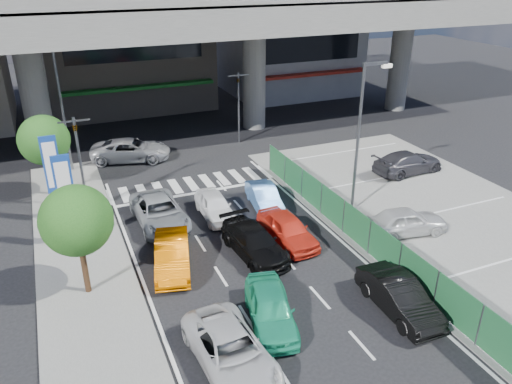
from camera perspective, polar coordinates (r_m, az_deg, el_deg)
name	(u,v)px	position (r m, az deg, el deg)	size (l,w,h in m)	color
ground	(284,307)	(20.25, 3.26, -13.03)	(120.00, 120.00, 0.00)	black
parking_lot	(462,230)	(27.40, 22.49, -4.04)	(12.00, 28.00, 0.06)	slate
sidewalk_left	(89,292)	(22.03, -18.56, -10.76)	(4.00, 30.00, 0.12)	slate
fence_run	(383,248)	(22.86, 14.27, -6.22)	(0.16, 22.00, 1.80)	#1E5931
expressway	(147,19)	(37.10, -12.34, 18.80)	(64.00, 14.00, 10.75)	#61615C
building_center	(122,21)	(47.98, -15.02, 18.32)	(14.00, 10.90, 15.00)	gray
building_east	(289,31)	(52.09, 3.83, 17.88)	(12.00, 10.90, 12.00)	gray
traffic_light_left	(77,141)	(27.57, -19.78, 5.52)	(1.60, 1.24, 5.20)	#595B60
traffic_light_right	(238,90)	(36.57, -2.03, 11.56)	(1.60, 1.24, 5.20)	#595B60
street_lamp_right	(362,127)	(25.99, 12.02, 7.27)	(1.65, 0.22, 8.00)	#595B60
street_lamp_left	(64,98)	(33.11, -21.13, 9.96)	(1.65, 0.22, 8.00)	#595B60
signboard_near	(65,189)	(24.10, -21.00, 0.31)	(0.80, 0.14, 4.70)	#595B60
signboard_far	(52,167)	(26.89, -22.27, 2.63)	(0.80, 0.14, 4.70)	#595B60
tree_near	(77,221)	(20.34, -19.82, -3.10)	(2.80, 2.80, 4.80)	#382314
tree_far	(44,140)	(30.10, -23.06, 5.46)	(2.80, 2.80, 4.80)	#382314
sedan_white_mid_left	(231,350)	(17.46, -2.90, -17.64)	(2.15, 4.67, 1.30)	silver
taxi_teal_mid	(270,308)	(19.07, 1.67, -13.13)	(1.63, 4.05, 1.38)	#23AC7C
hatch_black_mid_right	(399,297)	(20.39, 16.05, -11.42)	(1.45, 4.15, 1.37)	black
taxi_orange_left	(172,255)	(22.39, -9.55, -7.10)	(1.46, 4.19, 1.38)	#D56200
sedan_black_mid	(254,242)	(23.09, -0.20, -5.75)	(1.82, 4.48, 1.30)	black
taxi_orange_right	(287,229)	(24.09, 3.61, -4.28)	(1.63, 4.05, 1.38)	red
wagon_silver_front_left	(160,212)	(26.10, -10.96, -2.28)	(2.29, 4.96, 1.38)	#A8ACAF
sedan_white_front_mid	(215,206)	(26.50, -4.72, -1.57)	(1.50, 3.72, 1.27)	white
kei_truck_front_right	(264,197)	(27.38, 0.94, -0.59)	(1.31, 3.76, 1.24)	#538BD6
crossing_wagon_silver	(131,150)	(34.99, -14.11, 4.68)	(2.43, 5.26, 1.46)	#9D9EA4
parked_sedan_white	(406,221)	(25.76, 16.78, -3.20)	(1.61, 4.01, 1.36)	silver
parked_sedan_dgrey	(408,162)	(33.19, 16.97, 3.26)	(1.95, 4.79, 1.39)	#35333A
traffic_cone	(343,217)	(26.16, 9.92, -2.78)	(0.37, 0.37, 0.73)	red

